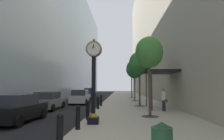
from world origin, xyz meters
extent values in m
plane|color=black|center=(0.00, 27.00, 0.00)|extent=(110.00, 110.00, 0.00)
cube|color=#ADA593|center=(3.50, 30.00, 0.07)|extent=(7.00, 80.00, 0.14)
cube|color=#93A8B7|center=(-11.22, 30.00, 12.41)|extent=(9.00, 80.00, 24.83)
cube|color=#A89E89|center=(11.50, 30.00, 15.45)|extent=(9.00, 80.00, 30.91)
cube|color=black|center=(0.77, 7.47, 0.32)|extent=(0.55, 0.55, 0.35)
cylinder|color=gold|center=(0.77, 7.47, 0.58)|extent=(0.39, 0.38, 0.18)
cylinder|color=black|center=(0.77, 7.47, 2.15)|extent=(0.22, 0.22, 2.95)
cylinder|color=black|center=(0.77, 7.47, 4.04)|extent=(0.84, 0.28, 0.84)
torus|color=gold|center=(0.77, 7.31, 4.04)|extent=(0.82, 0.05, 0.82)
cylinder|color=white|center=(0.77, 7.32, 4.04)|extent=(0.69, 0.01, 0.69)
cylinder|color=white|center=(0.77, 7.62, 4.04)|extent=(0.69, 0.01, 0.69)
sphere|color=gold|center=(0.77, 7.47, 4.53)|extent=(0.16, 0.16, 0.16)
cube|color=black|center=(0.74, 7.31, 4.12)|extent=(0.09, 0.01, 0.17)
cube|color=black|center=(0.79, 7.31, 4.17)|extent=(0.06, 0.01, 0.26)
cylinder|color=black|center=(0.26, 3.61, 0.60)|extent=(0.21, 0.21, 0.92)
sphere|color=black|center=(0.26, 3.61, 1.12)|extent=(0.23, 0.23, 0.23)
cylinder|color=black|center=(0.26, 6.16, 0.60)|extent=(0.21, 0.21, 0.92)
sphere|color=black|center=(0.26, 6.16, 1.12)|extent=(0.23, 0.23, 0.23)
cylinder|color=black|center=(0.26, 8.71, 0.60)|extent=(0.21, 0.21, 0.92)
sphere|color=black|center=(0.26, 8.71, 1.12)|extent=(0.23, 0.23, 0.23)
cylinder|color=black|center=(0.26, 11.27, 0.60)|extent=(0.21, 0.21, 0.92)
sphere|color=black|center=(0.26, 11.27, 1.12)|extent=(0.23, 0.23, 0.23)
cylinder|color=black|center=(0.26, 13.82, 0.60)|extent=(0.21, 0.21, 0.92)
sphere|color=black|center=(0.26, 13.82, 1.12)|extent=(0.23, 0.23, 0.23)
cylinder|color=black|center=(0.26, 16.38, 0.60)|extent=(0.21, 0.21, 0.92)
sphere|color=black|center=(0.26, 16.38, 1.12)|extent=(0.23, 0.23, 0.23)
cylinder|color=#333335|center=(4.07, 9.97, 0.15)|extent=(1.10, 1.10, 0.02)
cylinder|color=#4C3D2D|center=(4.07, 9.97, 1.88)|extent=(0.18, 0.18, 3.48)
ellipsoid|color=#428438|center=(4.07, 9.97, 4.30)|extent=(1.81, 1.81, 2.08)
cylinder|color=#333335|center=(4.07, 16.49, 0.15)|extent=(1.10, 1.10, 0.02)
cylinder|color=brown|center=(4.07, 16.49, 1.87)|extent=(0.18, 0.18, 3.46)
ellipsoid|color=#2D7033|center=(4.07, 16.49, 4.37)|extent=(2.05, 2.05, 2.36)
cylinder|color=#333335|center=(4.07, 23.01, 0.15)|extent=(1.10, 1.10, 0.02)
cylinder|color=brown|center=(4.07, 23.01, 1.85)|extent=(0.18, 0.18, 3.42)
ellipsoid|color=#23602D|center=(4.07, 23.01, 4.39)|extent=(2.21, 2.21, 2.54)
cylinder|color=#333335|center=(4.07, 29.53, 0.15)|extent=(1.10, 1.10, 0.02)
cylinder|color=#4C3D2D|center=(4.07, 29.53, 2.14)|extent=(0.18, 0.18, 4.01)
ellipsoid|color=#23602D|center=(4.07, 29.53, 4.83)|extent=(1.81, 1.81, 2.09)
cone|color=#183523|center=(3.20, 2.40, 1.11)|extent=(0.53, 0.53, 0.16)
cylinder|color=#23232D|center=(5.54, 12.60, 0.57)|extent=(0.37, 0.37, 0.85)
cylinder|color=silver|center=(5.54, 12.60, 1.34)|extent=(0.48, 0.48, 0.69)
sphere|color=#9E7556|center=(5.54, 12.60, 1.81)|extent=(0.26, 0.26, 0.26)
cube|color=brown|center=(5.69, 12.43, 0.95)|extent=(0.23, 0.22, 0.24)
cube|color=black|center=(5.80, 14.54, 3.34)|extent=(2.40, 3.60, 0.20)
cylinder|color=#333338|center=(4.68, 12.94, 1.74)|extent=(0.10, 0.10, 3.20)
cylinder|color=#333338|center=(4.68, 16.14, 1.74)|extent=(0.10, 0.10, 3.20)
cube|color=slate|center=(-4.24, 14.33, 0.60)|extent=(1.79, 4.16, 0.76)
cube|color=#282D38|center=(-4.24, 14.12, 1.27)|extent=(1.58, 2.33, 0.62)
cylinder|color=black|center=(-5.14, 15.74, 0.32)|extent=(0.22, 0.64, 0.64)
cylinder|color=black|center=(-3.34, 15.74, 0.32)|extent=(0.22, 0.64, 0.64)
cylinder|color=black|center=(-5.14, 12.91, 0.32)|extent=(0.22, 0.64, 0.64)
cylinder|color=black|center=(-3.34, 12.91, 0.32)|extent=(0.22, 0.64, 0.64)
cube|color=black|center=(-3.76, 8.44, 0.61)|extent=(1.90, 4.25, 0.77)
cube|color=#282D38|center=(-3.77, 8.23, 1.29)|extent=(1.63, 2.40, 0.63)
cylinder|color=black|center=(-4.60, 9.89, 0.32)|extent=(0.24, 0.65, 0.64)
cylinder|color=black|center=(-2.83, 9.83, 0.32)|extent=(0.24, 0.65, 0.64)
cylinder|color=black|center=(-2.92, 6.98, 0.32)|extent=(0.24, 0.65, 0.64)
cube|color=navy|center=(-4.16, 36.26, 0.64)|extent=(1.92, 4.53, 0.84)
cube|color=#282D38|center=(-4.16, 36.03, 1.38)|extent=(1.67, 2.55, 0.68)
cylinder|color=black|center=(-5.07, 37.80, 0.32)|extent=(0.23, 0.64, 0.64)
cylinder|color=black|center=(-3.21, 37.78, 0.32)|extent=(0.23, 0.64, 0.64)
cylinder|color=black|center=(-5.11, 34.74, 0.32)|extent=(0.23, 0.64, 0.64)
cylinder|color=black|center=(-3.25, 34.71, 0.32)|extent=(0.23, 0.64, 0.64)
cube|color=#B7BABF|center=(-2.58, 20.10, 0.62)|extent=(1.87, 4.41, 0.81)
cube|color=#282D38|center=(-2.58, 19.88, 1.34)|extent=(1.62, 2.48, 0.66)
cylinder|color=black|center=(-3.51, 21.57, 0.32)|extent=(0.23, 0.64, 0.64)
cylinder|color=black|center=(-1.72, 21.60, 0.32)|extent=(0.23, 0.64, 0.64)
cylinder|color=black|center=(-3.45, 18.59, 0.32)|extent=(0.23, 0.64, 0.64)
cylinder|color=black|center=(-1.66, 18.63, 0.32)|extent=(0.23, 0.64, 0.64)
camera|label=1|loc=(2.18, -2.43, 2.06)|focal=30.38mm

